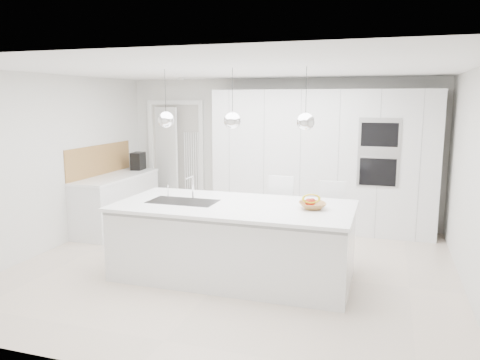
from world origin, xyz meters
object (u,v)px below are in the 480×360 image
(island_base, at_px, (233,243))
(fruit_bowl, at_px, (312,206))
(bar_stool_right, at_px, (330,224))
(bar_stool_left, at_px, (278,219))
(espresso_machine, at_px, (138,161))

(island_base, height_order, fruit_bowl, fruit_bowl)
(fruit_bowl, xyz_separation_m, bar_stool_right, (0.12, 0.75, -0.40))
(fruit_bowl, relative_size, bar_stool_left, 0.28)
(island_base, relative_size, fruit_bowl, 9.03)
(fruit_bowl, height_order, bar_stool_right, bar_stool_right)
(island_base, xyz_separation_m, bar_stool_left, (0.37, 0.82, 0.13))
(fruit_bowl, distance_m, bar_stool_right, 0.86)
(espresso_machine, xyz_separation_m, bar_stool_left, (2.90, -1.38, -0.50))
(bar_stool_right, bearing_deg, espresso_machine, 153.23)
(fruit_bowl, bearing_deg, bar_stool_left, 127.84)
(fruit_bowl, bearing_deg, espresso_machine, 148.72)
(island_base, xyz_separation_m, bar_stool_right, (1.06, 0.85, 0.11))
(bar_stool_left, relative_size, bar_stool_right, 1.03)
(island_base, height_order, bar_stool_right, bar_stool_right)
(island_base, xyz_separation_m, espresso_machine, (-2.53, 2.20, 0.63))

